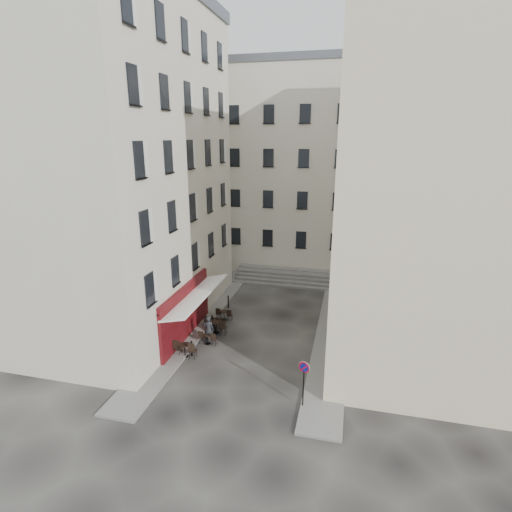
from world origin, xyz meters
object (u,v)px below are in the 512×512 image
(bistro_table_b, at_px, (208,338))
(no_parking_sign, at_px, (304,376))
(pedestrian, at_px, (209,330))
(bistro_table_a, at_px, (185,349))

(bistro_table_b, bearing_deg, no_parking_sign, -35.49)
(no_parking_sign, xyz_separation_m, pedestrian, (-6.41, 4.71, -0.80))
(bistro_table_b, relative_size, pedestrian, 0.64)
(bistro_table_a, distance_m, bistro_table_b, 1.85)
(bistro_table_a, xyz_separation_m, bistro_table_b, (0.77, 1.68, -0.09))
(no_parking_sign, xyz_separation_m, bistro_table_a, (-7.18, 2.89, -1.21))
(no_parking_sign, xyz_separation_m, bistro_table_b, (-6.41, 4.57, -1.29))
(bistro_table_a, bearing_deg, no_parking_sign, -21.91)
(no_parking_sign, relative_size, bistro_table_b, 2.08)
(no_parking_sign, relative_size, bistro_table_a, 1.72)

